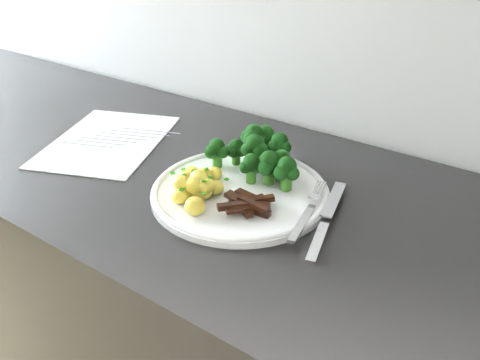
# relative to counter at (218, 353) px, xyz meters

# --- Properties ---
(counter) EXTENTS (2.36, 0.59, 0.89)m
(counter) POSITION_rel_counter_xyz_m (0.00, 0.00, 0.00)
(counter) COLOR black
(counter) RESTS_ON ground
(recipe_paper) EXTENTS (0.31, 0.36, 0.00)m
(recipe_paper) POSITION_rel_counter_xyz_m (-0.28, 0.01, 0.44)
(recipe_paper) COLOR white
(recipe_paper) RESTS_ON counter
(plate) EXTENTS (0.30, 0.30, 0.02)m
(plate) POSITION_rel_counter_xyz_m (0.07, -0.01, 0.45)
(plate) COLOR white
(plate) RESTS_ON counter
(broccoli) EXTENTS (0.19, 0.14, 0.07)m
(broccoli) POSITION_rel_counter_xyz_m (0.06, 0.06, 0.49)
(broccoli) COLOR #2F6B1A
(broccoli) RESTS_ON plate
(potatoes) EXTENTS (0.11, 0.13, 0.05)m
(potatoes) POSITION_rel_counter_xyz_m (0.02, -0.07, 0.47)
(potatoes) COLOR #F3E14D
(potatoes) RESTS_ON plate
(beef_strips) EXTENTS (0.09, 0.09, 0.02)m
(beef_strips) POSITION_rel_counter_xyz_m (0.11, -0.06, 0.46)
(beef_strips) COLOR black
(beef_strips) RESTS_ON plate
(fork) EXTENTS (0.06, 0.18, 0.02)m
(fork) POSITION_rel_counter_xyz_m (0.20, -0.02, 0.46)
(fork) COLOR silver
(fork) RESTS_ON plate
(knife) EXTENTS (0.07, 0.22, 0.02)m
(knife) POSITION_rel_counter_xyz_m (0.23, -0.03, 0.45)
(knife) COLOR silver
(knife) RESTS_ON plate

